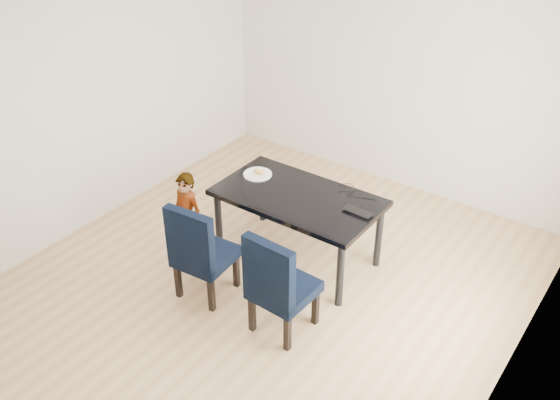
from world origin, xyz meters
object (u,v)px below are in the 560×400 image
Objects in this scene: laptop at (360,210)px; dining_table at (297,227)px; child at (187,219)px; plate at (258,174)px; chair_right at (284,281)px; chair_left at (205,248)px.

dining_table is at bearing 11.92° from laptop.
child is 3.43× the size of laptop.
plate is at bearing 2.81° from laptop.
dining_table is 1.03m from chair_right.
chair_left is at bearing -27.42° from child.
plate is at bearing 170.51° from dining_table.
laptop is at bearing 0.65° from plate.
child is at bearing -112.65° from plate.
plate is (-1.04, 1.00, 0.25)m from chair_right.
laptop reaches higher than plate.
child is (-0.48, 0.28, -0.01)m from chair_left.
dining_table is at bearing 39.12° from child.
dining_table is 1.62× the size of child.
plate is (-0.56, 0.09, 0.38)m from dining_table.
laptop reaches higher than dining_table.
chair_right is (0.48, -0.90, 0.14)m from dining_table.
chair_right is 3.55× the size of laptop.
child is at bearing 171.72° from chair_right.
chair_left reaches higher than laptop.
chair_right is 3.48× the size of plate.
dining_table is at bearing 62.16° from chair_left.
plate is 1.02× the size of laptop.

